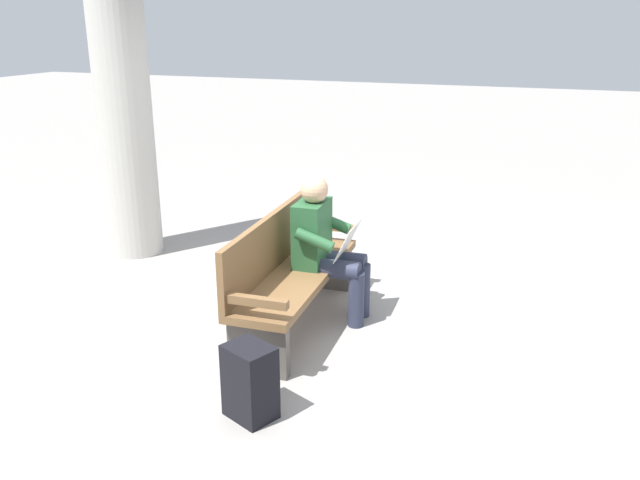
{
  "coord_description": "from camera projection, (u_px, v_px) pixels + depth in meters",
  "views": [
    {
      "loc": [
        4.41,
        1.81,
        2.34
      ],
      "look_at": [
        -0.11,
        0.15,
        0.7
      ],
      "focal_mm": 36.8,
      "sensor_mm": 36.0,
      "label": 1
    }
  ],
  "objects": [
    {
      "name": "ground_plane",
      "position": [
        298.0,
        324.0,
        5.27
      ],
      "size": [
        40.0,
        40.0,
        0.0
      ],
      "primitive_type": "plane",
      "color": "gray"
    },
    {
      "name": "bench_near",
      "position": [
        288.0,
        270.0,
        5.14
      ],
      "size": [
        1.82,
        0.56,
        0.9
      ],
      "rotation": [
        0.0,
        0.0,
        0.04
      ],
      "color": "brown",
      "rests_on": "ground"
    },
    {
      "name": "backpack",
      "position": [
        251.0,
        382.0,
        3.99
      ],
      "size": [
        0.35,
        0.36,
        0.48
      ],
      "rotation": [
        0.0,
        0.0,
        1.15
      ],
      "color": "black",
      "rests_on": "ground"
    },
    {
      "name": "person_seated",
      "position": [
        325.0,
        244.0,
        5.22
      ],
      "size": [
        0.58,
        0.59,
        1.18
      ],
      "rotation": [
        0.0,
        0.0,
        0.04
      ],
      "color": "#23512D",
      "rests_on": "ground"
    },
    {
      "name": "support_pillar",
      "position": [
        122.0,
        86.0,
        6.38
      ],
      "size": [
        0.54,
        0.54,
        3.41
      ],
      "primitive_type": "cylinder",
      "color": "#B2AFA8",
      "rests_on": "ground"
    }
  ]
}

